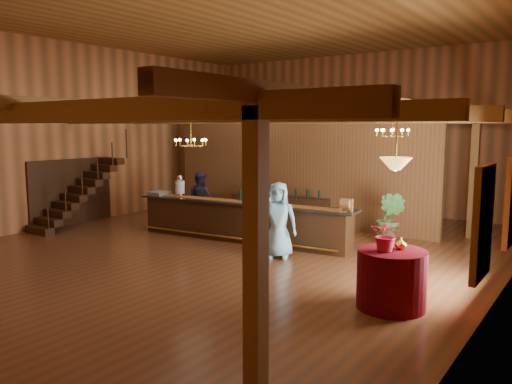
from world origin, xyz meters
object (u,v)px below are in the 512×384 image
Objects in this scene: backbar_shelf at (280,210)px; pendant_lamp at (396,163)px; tasting_bar at (242,221)px; bartender at (280,212)px; round_table at (391,279)px; beverage_dispenser at (180,186)px; floor_plant at (390,218)px; chandelier_right at (392,132)px; chandelier_left at (191,142)px; staff_second at (200,199)px; guest at (278,220)px; raffle_drum at (346,204)px.

pendant_lamp reaches higher than backbar_shelf.
bartender is at bearing 36.24° from tasting_bar.
round_table is at bearing -32.39° from tasting_bar.
backbar_shelf is 2.76× the size of round_table.
pendant_lamp is (7.01, -2.29, 1.08)m from beverage_dispenser.
floor_plant is at bearing -16.20° from backbar_shelf.
tasting_bar is at bearing -89.24° from backbar_shelf.
chandelier_right is at bearing 16.08° from beverage_dispenser.
chandelier_left is 1.00× the size of chandelier_right.
guest is at bearing 158.75° from staff_second.
pendant_lamp is 4.94m from floor_plant.
round_table is (4.96, -2.46, -0.04)m from tasting_bar.
round_table is 0.75× the size of bartender.
staff_second reaches higher than beverage_dispenser.
chandelier_left reaches higher than tasting_bar.
guest reaches higher than floor_plant.
tasting_bar is 2.30m from staff_second.
beverage_dispenser reaches higher than bartender.
raffle_drum is (2.84, 0.25, 0.68)m from tasting_bar.
raffle_drum is 1.63m from guest.
chandelier_right is at bearing 31.41° from chandelier_left.
staff_second reaches higher than bartender.
raffle_drum is 3.64m from pendant_lamp.
chandelier_right is 2.22m from floor_plant.
tasting_bar is 18.37× the size of raffle_drum.
raffle_drum is 0.19× the size of guest.
beverage_dispenser is at bearing 161.90° from round_table.
raffle_drum is at bearing 21.17° from chandelier_left.
round_table is at bearing -68.76° from chandelier_right.
guest is at bearing -33.06° from tasting_bar.
guest is at bearing -10.60° from beverage_dispenser.
chandelier_left is at bearing -103.59° from backbar_shelf.
beverage_dispenser is 0.75× the size of chandelier_left.
bartender is (-2.09, 0.43, -0.45)m from raffle_drum.
beverage_dispenser is 0.34× the size of guest.
round_table is 0.65× the size of guest.
chandelier_left reaches higher than backbar_shelf.
beverage_dispenser is 0.53× the size of round_table.
floor_plant is at bearing 23.39° from tasting_bar.
chandelier_right is 3.49m from bartender.
beverage_dispenser is 1.07m from staff_second.
beverage_dispenser is 0.19× the size of backbar_shelf.
staff_second is (-2.14, 0.78, 0.30)m from tasting_bar.
bartender is at bearing 97.54° from guest.
beverage_dispenser is at bearing 144.35° from chandelier_left.
round_table is at bearing 157.46° from staff_second.
chandelier_right reaches higher than guest.
chandelier_left is (-0.71, -1.12, 2.07)m from tasting_bar.
backbar_shelf is (-3.21, 2.15, -0.77)m from raffle_drum.
bartender is at bearing 143.22° from round_table.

